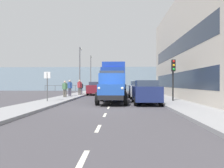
{
  "coord_description": "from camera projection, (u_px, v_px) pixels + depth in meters",
  "views": [
    {
      "loc": [
        -0.74,
        12.5,
        1.49
      ],
      "look_at": [
        0.38,
        -13.66,
        1.44
      ],
      "focal_mm": 31.78,
      "sensor_mm": 36.0,
      "label": 1
    }
  ],
  "objects": [
    {
      "name": "ground_plane",
      "position": [
        113.0,
        98.0,
        20.27
      ],
      "size": [
        80.0,
        80.0,
        0.0
      ],
      "primitive_type": "plane",
      "color": "#423F44"
    },
    {
      "name": "sidewalk_left",
      "position": [
        160.0,
        98.0,
        20.06
      ],
      "size": [
        2.42,
        36.87,
        0.15
      ],
      "primitive_type": "cube",
      "color": "gray",
      "rests_on": "ground_plane"
    },
    {
      "name": "sidewalk_right",
      "position": [
        68.0,
        97.0,
        20.47
      ],
      "size": [
        2.42,
        36.87,
        0.15
      ],
      "primitive_type": "cube",
      "color": "gray",
      "rests_on": "ground_plane"
    },
    {
      "name": "road_centreline_markings",
      "position": [
        113.0,
        98.0,
        19.85
      ],
      "size": [
        0.12,
        32.54,
        0.01
      ],
      "color": "silver",
      "rests_on": "ground_plane"
    },
    {
      "name": "building_terrace",
      "position": [
        208.0,
        49.0,
        18.66
      ],
      "size": [
        6.13,
        19.87,
        9.51
      ],
      "color": "beige",
      "rests_on": "ground_plane"
    },
    {
      "name": "sea_horizon",
      "position": [
        117.0,
        79.0,
        41.67
      ],
      "size": [
        80.0,
        0.8,
        5.0
      ],
      "primitive_type": "cube",
      "color": "gray",
      "rests_on": "ground_plane"
    },
    {
      "name": "seawall_railing",
      "position": [
        117.0,
        87.0,
        38.08
      ],
      "size": [
        28.08,
        0.08,
        1.2
      ],
      "color": "#4C5156",
      "rests_on": "ground_plane"
    },
    {
      "name": "truck_vintage_blue",
      "position": [
        112.0,
        88.0,
        14.84
      ],
      "size": [
        2.17,
        5.64,
        2.43
      ],
      "color": "black",
      "rests_on": "ground_plane"
    },
    {
      "name": "lorry_cargo_blue",
      "position": [
        114.0,
        79.0,
        23.19
      ],
      "size": [
        2.58,
        8.2,
        3.87
      ],
      "color": "#193899",
      "rests_on": "ground_plane"
    },
    {
      "name": "car_navy_kerbside_near",
      "position": [
        146.0,
        92.0,
        14.35
      ],
      "size": [
        1.85,
        4.08,
        1.72
      ],
      "color": "navy",
      "rests_on": "ground_plane"
    },
    {
      "name": "car_silver_kerbside_1",
      "position": [
        139.0,
        90.0,
        19.96
      ],
      "size": [
        1.87,
        4.39,
        1.72
      ],
      "color": "#B7BABF",
      "rests_on": "ground_plane"
    },
    {
      "name": "car_maroon_oppositeside_0",
      "position": [
        95.0,
        88.0,
        26.12
      ],
      "size": [
        1.82,
        4.46,
        1.72
      ],
      "color": "maroon",
      "rests_on": "ground_plane"
    },
    {
      "name": "car_black_oppositeside_1",
      "position": [
        100.0,
        87.0,
        32.45
      ],
      "size": [
        1.81,
        4.58,
        1.72
      ],
      "color": "black",
      "rests_on": "ground_plane"
    },
    {
      "name": "car_white_oppositeside_2",
      "position": [
        104.0,
        87.0,
        39.2
      ],
      "size": [
        1.98,
        4.62,
        1.72
      ],
      "color": "white",
      "rests_on": "ground_plane"
    },
    {
      "name": "pedestrian_near_railing",
      "position": [
        65.0,
        88.0,
        19.64
      ],
      "size": [
        0.53,
        0.34,
        1.61
      ],
      "color": "#4C473D",
      "rests_on": "sidewalk_right"
    },
    {
      "name": "pedestrian_with_bag",
      "position": [
        70.0,
        86.0,
        21.6
      ],
      "size": [
        0.53,
        0.34,
        1.74
      ],
      "color": "#383342",
      "rests_on": "sidewalk_right"
    },
    {
      "name": "pedestrian_by_lamp",
      "position": [
        80.0,
        86.0,
        23.7
      ],
      "size": [
        0.53,
        0.34,
        1.8
      ],
      "color": "#4C473D",
      "rests_on": "sidewalk_right"
    },
    {
      "name": "pedestrian_couple_b",
      "position": [
        81.0,
        87.0,
        25.53
      ],
      "size": [
        0.53,
        0.34,
        1.58
      ],
      "color": "#383342",
      "rests_on": "sidewalk_right"
    },
    {
      "name": "pedestrian_strolling",
      "position": [
        79.0,
        86.0,
        27.49
      ],
      "size": [
        0.53,
        0.34,
        1.66
      ],
      "color": "#383342",
      "rests_on": "sidewalk_right"
    },
    {
      "name": "traffic_light_near",
      "position": [
        173.0,
        71.0,
        15.36
      ],
      "size": [
        0.28,
        0.41,
        3.2
      ],
      "color": "black",
      "rests_on": "sidewalk_left"
    },
    {
      "name": "lamp_post_promenade",
      "position": [
        80.0,
        66.0,
        27.54
      ],
      "size": [
        0.32,
        1.14,
        6.42
      ],
      "color": "#59595B",
      "rests_on": "sidewalk_right"
    },
    {
      "name": "lamp_post_far",
      "position": [
        91.0,
        70.0,
        37.33
      ],
      "size": [
        0.32,
        1.14,
        6.63
      ],
      "color": "#59595B",
      "rests_on": "sidewalk_right"
    },
    {
      "name": "street_sign",
      "position": [
        47.0,
        81.0,
        15.21
      ],
      "size": [
        0.5,
        0.07,
        2.25
      ],
      "color": "#4C4C4C",
      "rests_on": "sidewalk_right"
    }
  ]
}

